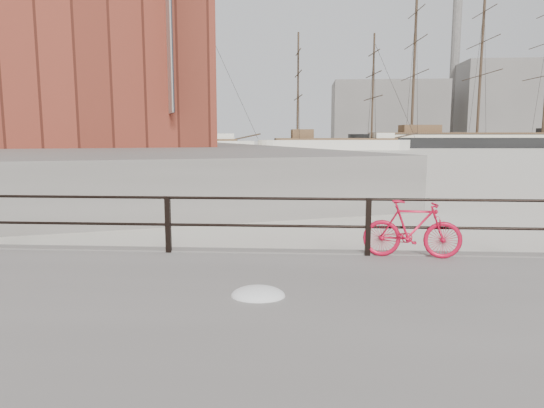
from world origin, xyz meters
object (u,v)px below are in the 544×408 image
(barque_black, at_px, (476,148))
(schooner_mid, at_px, (335,150))
(bicycle, at_px, (412,229))
(workboat_far, at_px, (88,159))
(schooner_left, at_px, (178,150))
(workboat_near, at_px, (40,165))

(barque_black, height_order, schooner_mid, barque_black)
(bicycle, relative_size, workboat_far, 0.13)
(barque_black, xyz_separation_m, schooner_mid, (-29.26, -15.90, 0.00))
(schooner_left, relative_size, workboat_near, 2.09)
(schooner_left, bearing_deg, workboat_far, -103.22)
(barque_black, relative_size, schooner_left, 2.16)
(bicycle, relative_size, schooner_left, 0.06)
(barque_black, bearing_deg, schooner_left, -163.28)
(workboat_far, bearing_deg, schooner_left, 46.52)
(barque_black, height_order, workboat_far, barque_black)
(workboat_far, bearing_deg, bicycle, -99.87)
(barque_black, height_order, schooner_left, barque_black)
(workboat_far, bearing_deg, workboat_near, -127.69)
(bicycle, distance_m, workboat_far, 47.74)
(bicycle, distance_m, barque_black, 97.70)
(bicycle, height_order, workboat_near, workboat_near)
(schooner_left, bearing_deg, workboat_near, -101.77)
(schooner_mid, bearing_deg, bicycle, -99.69)
(schooner_mid, height_order, schooner_left, schooner_mid)
(bicycle, relative_size, workboat_near, 0.13)
(bicycle, bearing_deg, workboat_near, 133.57)
(bicycle, height_order, schooner_mid, schooner_mid)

